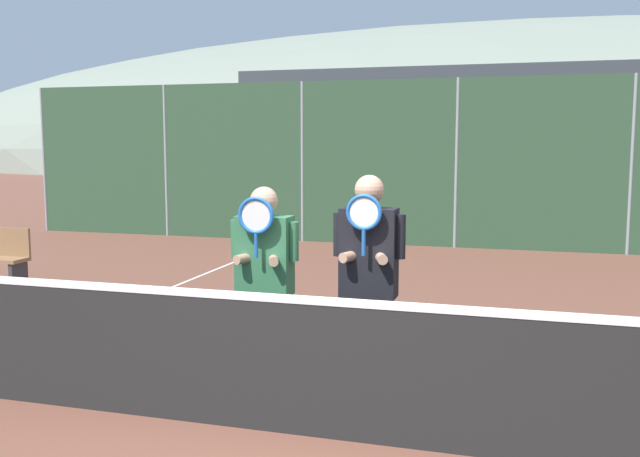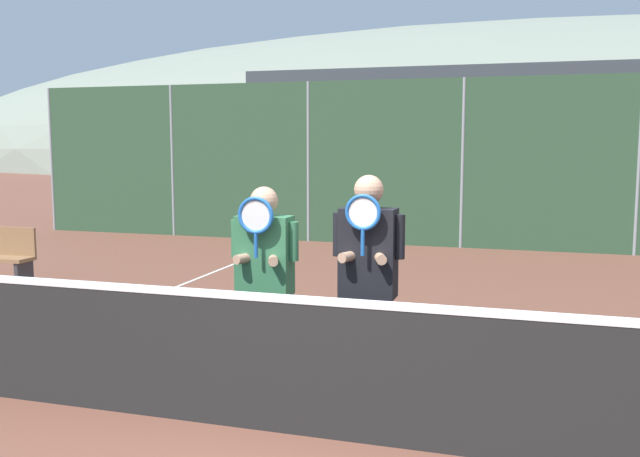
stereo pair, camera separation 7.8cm
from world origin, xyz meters
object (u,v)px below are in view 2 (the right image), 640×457
Objects in this scene: player_center_left at (368,271)px; car_left_of_center at (446,191)px; player_leftmost at (264,269)px; car_far_left at (256,186)px.

car_left_of_center is at bearing 94.43° from player_center_left.
car_left_of_center is (-0.03, 11.72, -0.14)m from player_leftmost.
car_far_left is 4.89m from car_left_of_center.
car_left_of_center is at bearing 90.16° from player_leftmost.
player_leftmost is 0.37× the size of car_far_left.
player_center_left is 13.17m from car_far_left.
player_leftmost is at bearing 174.69° from player_center_left.
player_leftmost is 0.94× the size of player_center_left.
player_center_left is (0.88, -0.08, 0.05)m from player_leftmost.
car_far_left is (-4.92, 11.74, -0.12)m from player_leftmost.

